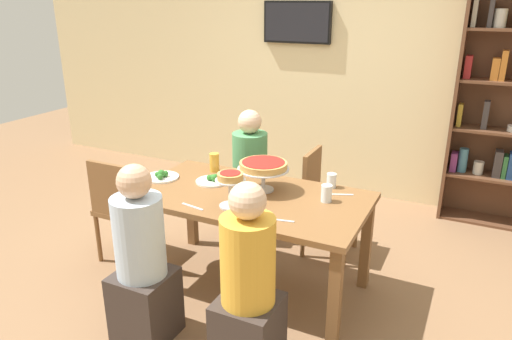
{
  "coord_description": "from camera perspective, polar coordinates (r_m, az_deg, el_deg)",
  "views": [
    {
      "loc": [
        1.37,
        -2.71,
        2.02
      ],
      "look_at": [
        0.0,
        0.1,
        0.89
      ],
      "focal_mm": 33.38,
      "sensor_mm": 36.0,
      "label": 1
    }
  ],
  "objects": [
    {
      "name": "personal_pizza_stand",
      "position": [
        3.05,
        -3.09,
        -1.44
      ],
      "size": [
        0.2,
        0.2,
        0.24
      ],
      "color": "silver",
      "rests_on": "dining_table"
    },
    {
      "name": "dining_table",
      "position": [
        3.33,
        -0.76,
        -4.44
      ],
      "size": [
        1.62,
        0.89,
        0.74
      ],
      "color": "brown",
      "rests_on": "ground_plane"
    },
    {
      "name": "diner_far_left",
      "position": [
        4.16,
        -0.72,
        -1.67
      ],
      "size": [
        0.34,
        0.34,
        1.15
      ],
      "rotation": [
        0.0,
        0.0,
        -1.57
      ],
      "color": "#382D28",
      "rests_on": "ground_plane"
    },
    {
      "name": "water_glass_clear_far",
      "position": [
        3.2,
        8.45,
        -2.78
      ],
      "size": [
        0.07,
        0.07,
        0.12
      ],
      "primitive_type": "cylinder",
      "color": "white",
      "rests_on": "dining_table"
    },
    {
      "name": "salad_plate_near_diner",
      "position": [
        3.65,
        -11.25,
        -0.73
      ],
      "size": [
        0.26,
        0.26,
        0.07
      ],
      "color": "white",
      "rests_on": "dining_table"
    },
    {
      "name": "diner_near_right",
      "position": [
        2.7,
        -0.96,
        -14.64
      ],
      "size": [
        0.34,
        0.34,
        1.15
      ],
      "rotation": [
        0.0,
        0.0,
        1.57
      ],
      "color": "#382D28",
      "rests_on": "ground_plane"
    },
    {
      "name": "deep_dish_pizza_stand",
      "position": [
        3.31,
        0.88,
        0.37
      ],
      "size": [
        0.36,
        0.36,
        0.21
      ],
      "color": "silver",
      "rests_on": "dining_table"
    },
    {
      "name": "beer_glass_amber_tall",
      "position": [
        3.73,
        -5.01,
        0.92
      ],
      "size": [
        0.08,
        0.08,
        0.15
      ],
      "primitive_type": "cylinder",
      "color": "gold",
      "rests_on": "dining_table"
    },
    {
      "name": "chair_head_west",
      "position": [
        3.9,
        -15.89,
        -4.1
      ],
      "size": [
        0.4,
        0.4,
        0.87
      ],
      "color": "brown",
      "rests_on": "ground_plane"
    },
    {
      "name": "diner_near_left",
      "position": [
        3.0,
        -13.49,
        -11.31
      ],
      "size": [
        0.34,
        0.34,
        1.15
      ],
      "rotation": [
        0.0,
        0.0,
        1.57
      ],
      "color": "#382D28",
      "rests_on": "ground_plane"
    },
    {
      "name": "water_glass_clear_near",
      "position": [
        3.44,
        9.02,
        -1.26
      ],
      "size": [
        0.07,
        0.07,
        0.1
      ],
      "primitive_type": "cylinder",
      "color": "white",
      "rests_on": "dining_table"
    },
    {
      "name": "cutlery_fork_near",
      "position": [
        3.13,
        -7.62,
        -4.37
      ],
      "size": [
        0.18,
        0.05,
        0.0
      ],
      "primitive_type": "cube",
      "rotation": [
        0.0,
        0.0,
        -0.18
      ],
      "color": "silver",
      "rests_on": "dining_table"
    },
    {
      "name": "rear_partition",
      "position": [
        5.13,
        10.59,
        12.64
      ],
      "size": [
        8.0,
        0.12,
        2.8
      ],
      "primitive_type": "cube",
      "color": "beige",
      "rests_on": "ground_plane"
    },
    {
      "name": "television",
      "position": [
        5.17,
        4.94,
        17.23
      ],
      "size": [
        0.73,
        0.05,
        0.42
      ],
      "color": "black"
    },
    {
      "name": "chair_far_right",
      "position": [
        3.94,
        8.11,
        -3.25
      ],
      "size": [
        0.4,
        0.4,
        0.87
      ],
      "rotation": [
        0.0,
        0.0,
        -1.57
      ],
      "color": "brown",
      "rests_on": "ground_plane"
    },
    {
      "name": "cutlery_knife_near",
      "position": [
        3.34,
        10.07,
        -2.91
      ],
      "size": [
        0.17,
        0.08,
        0.0
      ],
      "primitive_type": "cube",
      "rotation": [
        0.0,
        0.0,
        3.54
      ],
      "color": "silver",
      "rests_on": "dining_table"
    },
    {
      "name": "ground_plane",
      "position": [
        3.64,
        -0.71,
        -13.77
      ],
      "size": [
        12.0,
        12.0,
        0.0
      ],
      "primitive_type": "plane",
      "color": "#846042"
    },
    {
      "name": "salad_plate_far_diner",
      "position": [
        3.52,
        -5.25,
        -1.21
      ],
      "size": [
        0.24,
        0.24,
        0.07
      ],
      "color": "white",
      "rests_on": "dining_table"
    },
    {
      "name": "cutlery_fork_far",
      "position": [
        2.93,
        2.86,
        -6.02
      ],
      "size": [
        0.18,
        0.05,
        0.0
      ],
      "primitive_type": "cube",
      "rotation": [
        0.0,
        0.0,
        0.18
      ],
      "color": "silver",
      "rests_on": "dining_table"
    }
  ]
}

